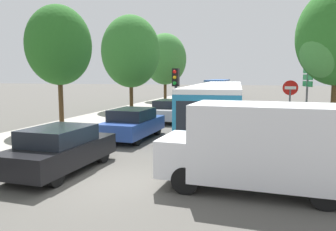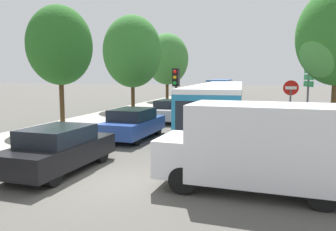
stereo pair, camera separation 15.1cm
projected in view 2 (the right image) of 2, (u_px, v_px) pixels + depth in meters
The scene contains 16 objects.
ground_plane at pixel (102, 180), 9.56m from camera, with size 200.00×200.00×0.00m, color #4F4C47.
kerb_strip_left at pixel (136, 108), 29.89m from camera, with size 3.20×48.73×0.14m, color #9E998E.
articulated_bus at pixel (220, 101), 20.23m from camera, with size 3.68×17.20×2.53m.
city_bus_rear at pixel (220, 87), 46.71m from camera, with size 2.89×11.56×2.47m.
queued_car_black at pixel (59, 149), 10.39m from camera, with size 1.88×4.19×1.44m.
queued_car_blue at pixel (133, 124), 15.74m from camera, with size 1.92×4.29×1.47m.
queued_car_silver at pixel (171, 110), 21.81m from camera, with size 1.88×4.19×1.44m.
queued_car_graphite at pixel (187, 103), 27.25m from camera, with size 1.91×4.26×1.46m.
queued_car_red at pixel (200, 98), 33.24m from camera, with size 1.95×4.34×1.49m.
white_van at pixel (260, 145), 8.52m from camera, with size 5.08×2.17×2.31m.
traffic_light at pixel (176, 86), 16.43m from camera, with size 0.35×0.38×3.40m.
no_entry_sign at pixel (290, 101), 15.35m from camera, with size 0.70×0.08×2.82m.
direction_sign_post at pixel (308, 85), 16.68m from camera, with size 0.32×1.39×3.60m.
tree_left_mid at pixel (60, 46), 18.07m from camera, with size 3.58×3.58×6.89m.
tree_left_far at pixel (132, 52), 28.07m from camera, with size 5.03×5.03×8.17m.
tree_left_distant at pixel (167, 59), 38.09m from camera, with size 4.94×4.94×7.92m.
Camera 2 is at (4.49, -8.33, 3.03)m, focal length 35.00 mm.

